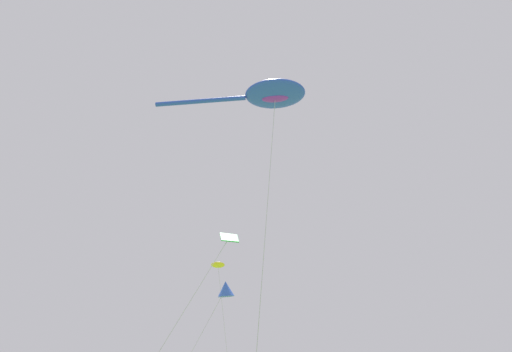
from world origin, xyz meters
TOP-DOWN VIEW (x-y plane):
  - big_show_kite at (3.32, 13.10)m, footprint 7.71×7.52m
  - small_kite_box_yellow at (5.31, 21.43)m, footprint 2.32×1.03m
  - small_kite_streamer_purple at (0.79, 13.59)m, footprint 4.33×1.19m
  - small_kite_bird_shape at (-2.77, 8.49)m, footprint 4.85×0.73m

SIDE VIEW (x-z plane):
  - small_kite_bird_shape at x=-2.77m, z-range 3.16..10.94m
  - small_kite_streamer_purple at x=0.79m, z-range 3.46..11.24m
  - small_kite_box_yellow at x=5.31m, z-range 5.45..17.08m
  - big_show_kite at x=3.32m, z-range 9.57..29.56m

